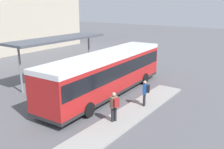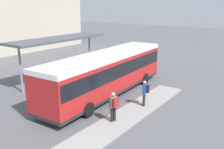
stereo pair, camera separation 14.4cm
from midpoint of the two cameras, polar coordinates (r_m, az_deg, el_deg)
The scene contains 11 objects.
ground_plane at distance 18.57m, azimuth -0.89°, elevation -4.54°, with size 120.00×120.00×0.00m, color #5B5B60.
curb_island at distance 15.53m, azimuth 5.02°, elevation -8.56°, with size 11.46×1.80×0.12m.
city_bus at distance 18.03m, azimuth -0.90°, elevation 0.87°, with size 12.40×3.12×3.08m.
pedestrian_waiting at distance 13.80m, azimuth 0.67°, elevation -7.01°, with size 0.49×0.53×1.71m.
pedestrian_companion at distance 16.06m, azimuth 7.80°, elevation -3.88°, with size 0.49×0.53×1.68m.
bicycle_yellow at distance 27.67m, azimuth 7.37°, elevation 2.94°, with size 0.48×1.70×0.74m.
bicycle_orange at distance 28.22m, azimuth 6.19°, elevation 3.19°, with size 0.48×1.63×0.70m.
bicycle_red at distance 28.33m, azimuth 4.52°, elevation 3.27°, with size 0.48×1.59×0.69m.
bicycle_blue at distance 29.05m, azimuth 3.61°, elevation 3.60°, with size 0.48×1.58×0.68m.
station_shelter at distance 21.61m, azimuth -11.90°, elevation 7.79°, with size 9.13×2.60×3.74m.
potted_planter_near_shelter at distance 19.97m, azimuth -8.41°, elevation -1.53°, with size 0.71×0.71×1.09m.
Camera 2 is at (-13.93, -10.46, 6.43)m, focal length 40.00 mm.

